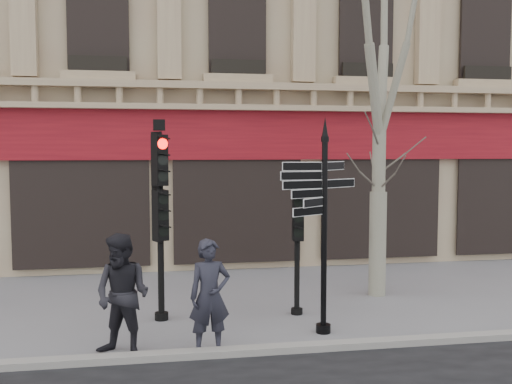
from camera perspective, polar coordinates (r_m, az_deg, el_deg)
ground at (r=10.75m, az=1.81°, el=-13.18°), size 80.00×80.00×0.00m
kerb at (r=9.43m, az=3.57°, el=-15.34°), size 80.00×0.25×0.12m
building at (r=23.34m, az=-4.57°, el=18.61°), size 28.00×15.52×18.00m
fingerpost at (r=9.92m, az=6.87°, el=0.29°), size 2.01×2.01×3.78m
traffic_signal_main at (r=10.77m, az=-9.58°, el=-0.26°), size 0.50×0.44×3.77m
traffic_signal_secondary at (r=11.10m, az=4.14°, el=-3.86°), size 0.43×0.34×2.37m
plane_tree at (r=13.06m, az=12.43°, el=17.43°), size 3.33×3.33×8.85m
pedestrian_a at (r=9.18m, az=-4.65°, el=-10.34°), size 0.71×0.52×1.82m
pedestrian_b at (r=9.24m, az=-13.21°, el=-10.01°), size 1.17×1.09×1.92m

